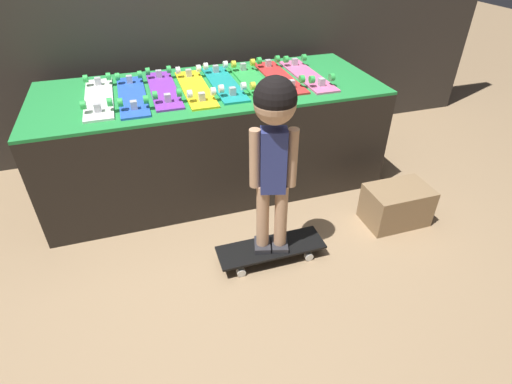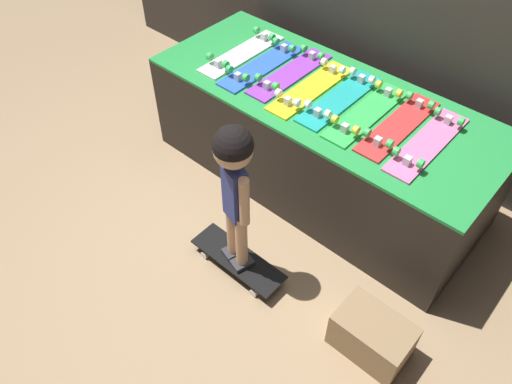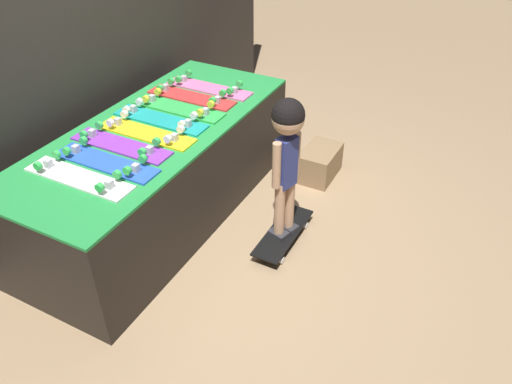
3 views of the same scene
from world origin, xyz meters
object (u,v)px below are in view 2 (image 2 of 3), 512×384
(skateboard_purple_on_rack, at_px, (290,73))
(skateboard_on_floor, at_px, (238,260))
(skateboard_yellow_on_rack, at_px, (311,87))
(child, at_px, (234,175))
(storage_box, at_px, (372,336))
(skateboard_red_on_rack, at_px, (399,125))
(skateboard_white_on_rack, at_px, (242,53))
(skateboard_green_on_rack, at_px, (367,112))
(skateboard_teal_on_rack, at_px, (340,98))
(skateboard_pink_on_rack, at_px, (428,142))
(skateboard_blue_on_rack, at_px, (262,65))

(skateboard_purple_on_rack, height_order, skateboard_on_floor, skateboard_purple_on_rack)
(skateboard_yellow_on_rack, bearing_deg, child, -76.91)
(skateboard_purple_on_rack, xyz_separation_m, skateboard_on_floor, (0.44, -1.02, -0.71))
(skateboard_purple_on_rack, distance_m, child, 1.11)
(skateboard_purple_on_rack, height_order, storage_box, skateboard_purple_on_rack)
(storage_box, bearing_deg, skateboard_red_on_rack, 119.79)
(skateboard_yellow_on_rack, bearing_deg, storage_box, -37.20)
(skateboard_white_on_rack, relative_size, storage_box, 1.75)
(skateboard_yellow_on_rack, bearing_deg, skateboard_purple_on_rack, 167.77)
(skateboard_white_on_rack, height_order, skateboard_green_on_rack, same)
(skateboard_purple_on_rack, relative_size, skateboard_on_floor, 1.12)
(skateboard_yellow_on_rack, xyz_separation_m, skateboard_teal_on_rack, (0.21, 0.03, 0.00))
(skateboard_red_on_rack, relative_size, skateboard_pink_on_rack, 1.00)
(skateboard_white_on_rack, distance_m, skateboard_pink_on_rack, 1.48)
(skateboard_blue_on_rack, distance_m, child, 1.16)
(skateboard_on_floor, bearing_deg, skateboard_teal_on_rack, 90.84)
(skateboard_teal_on_rack, relative_size, skateboard_green_on_rack, 1.00)
(skateboard_red_on_rack, height_order, skateboard_pink_on_rack, same)
(skateboard_red_on_rack, bearing_deg, storage_box, -60.21)
(skateboard_white_on_rack, height_order, skateboard_purple_on_rack, same)
(skateboard_teal_on_rack, xyz_separation_m, skateboard_on_floor, (0.01, -1.00, -0.71))
(skateboard_green_on_rack, height_order, skateboard_on_floor, skateboard_green_on_rack)
(skateboard_blue_on_rack, height_order, skateboard_green_on_rack, same)
(skateboard_yellow_on_rack, relative_size, skateboard_pink_on_rack, 1.00)
(storage_box, bearing_deg, skateboard_yellow_on_rack, 142.80)
(skateboard_teal_on_rack, height_order, skateboard_on_floor, skateboard_teal_on_rack)
(skateboard_red_on_rack, xyz_separation_m, child, (-0.41, -1.01, 0.05))
(skateboard_on_floor, bearing_deg, skateboard_purple_on_rack, 113.25)
(skateboard_purple_on_rack, bearing_deg, skateboard_teal_on_rack, -1.90)
(skateboard_blue_on_rack, bearing_deg, skateboard_white_on_rack, 173.17)
(skateboard_blue_on_rack, relative_size, skateboard_pink_on_rack, 1.00)
(skateboard_pink_on_rack, height_order, storage_box, skateboard_pink_on_rack)
(skateboard_pink_on_rack, bearing_deg, skateboard_teal_on_rack, 178.27)
(skateboard_pink_on_rack, xyz_separation_m, skateboard_on_floor, (-0.62, -0.98, -0.71))
(skateboard_teal_on_rack, relative_size, child, 0.70)
(skateboard_purple_on_rack, height_order, skateboard_pink_on_rack, same)
(skateboard_green_on_rack, relative_size, skateboard_on_floor, 1.12)
(skateboard_blue_on_rack, bearing_deg, skateboard_teal_on_rack, 3.62)
(skateboard_white_on_rack, xyz_separation_m, skateboard_teal_on_rack, (0.84, 0.01, 0.00))
(skateboard_yellow_on_rack, distance_m, skateboard_teal_on_rack, 0.21)
(storage_box, bearing_deg, skateboard_teal_on_rack, 136.16)
(skateboard_pink_on_rack, bearing_deg, child, -122.16)
(skateboard_yellow_on_rack, height_order, skateboard_red_on_rack, same)
(child, bearing_deg, skateboard_blue_on_rack, 139.82)
(skateboard_red_on_rack, bearing_deg, skateboard_teal_on_rack, -178.42)
(skateboard_pink_on_rack, relative_size, storage_box, 1.75)
(child, bearing_deg, skateboard_red_on_rack, 84.00)
(skateboard_yellow_on_rack, xyz_separation_m, skateboard_green_on_rack, (0.42, 0.02, 0.00))
(skateboard_pink_on_rack, height_order, child, child)
(skateboard_blue_on_rack, bearing_deg, skateboard_purple_on_rack, 14.35)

